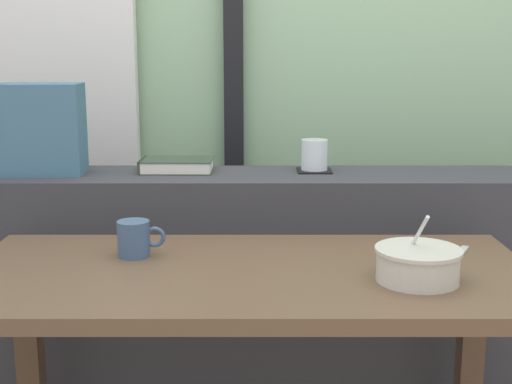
{
  "coord_description": "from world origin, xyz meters",
  "views": [
    {
      "loc": [
        -0.04,
        -1.43,
        1.2
      ],
      "look_at": [
        -0.04,
        0.37,
        0.82
      ],
      "focal_mm": 48.75,
      "sensor_mm": 36.0,
      "label": 1
    }
  ],
  "objects_px": {
    "coaster_square": "(312,171)",
    "juice_glass": "(312,156)",
    "fork_utensil": "(456,256)",
    "closed_book": "(174,165)",
    "ceramic_mug": "(132,239)",
    "throw_pillow": "(24,129)",
    "soup_bowl": "(415,265)",
    "breakfast_table": "(247,319)"
  },
  "relations": [
    {
      "from": "coaster_square",
      "to": "juice_glass",
      "type": "xyz_separation_m",
      "value": [
        0.0,
        0.0,
        0.04
      ]
    },
    {
      "from": "juice_glass",
      "to": "fork_utensil",
      "type": "relative_size",
      "value": 0.53
    },
    {
      "from": "fork_utensil",
      "to": "closed_book",
      "type": "bearing_deg",
      "value": 173.59
    },
    {
      "from": "ceramic_mug",
      "to": "coaster_square",
      "type": "bearing_deg",
      "value": 44.76
    },
    {
      "from": "throw_pillow",
      "to": "fork_utensil",
      "type": "xyz_separation_m",
      "value": [
        1.14,
        -0.42,
        -0.25
      ]
    },
    {
      "from": "closed_book",
      "to": "coaster_square",
      "type": "bearing_deg",
      "value": 0.18
    },
    {
      "from": "closed_book",
      "to": "soup_bowl",
      "type": "height_order",
      "value": "closed_book"
    },
    {
      "from": "breakfast_table",
      "to": "ceramic_mug",
      "type": "xyz_separation_m",
      "value": [
        -0.27,
        0.1,
        0.16
      ]
    },
    {
      "from": "coaster_square",
      "to": "closed_book",
      "type": "distance_m",
      "value": 0.41
    },
    {
      "from": "coaster_square",
      "to": "closed_book",
      "type": "height_order",
      "value": "closed_book"
    },
    {
      "from": "breakfast_table",
      "to": "fork_utensil",
      "type": "xyz_separation_m",
      "value": [
        0.49,
        0.09,
        0.12
      ]
    },
    {
      "from": "coaster_square",
      "to": "throw_pillow",
      "type": "relative_size",
      "value": 0.31
    },
    {
      "from": "ceramic_mug",
      "to": "juice_glass",
      "type": "bearing_deg",
      "value": 44.76
    },
    {
      "from": "juice_glass",
      "to": "ceramic_mug",
      "type": "distance_m",
      "value": 0.66
    },
    {
      "from": "juice_glass",
      "to": "soup_bowl",
      "type": "distance_m",
      "value": 0.67
    },
    {
      "from": "coaster_square",
      "to": "fork_utensil",
      "type": "bearing_deg",
      "value": -56.64
    },
    {
      "from": "juice_glass",
      "to": "ceramic_mug",
      "type": "height_order",
      "value": "juice_glass"
    },
    {
      "from": "juice_glass",
      "to": "fork_utensil",
      "type": "distance_m",
      "value": 0.58
    },
    {
      "from": "fork_utensil",
      "to": "coaster_square",
      "type": "bearing_deg",
      "value": 149.85
    },
    {
      "from": "closed_book",
      "to": "throw_pillow",
      "type": "height_order",
      "value": "throw_pillow"
    },
    {
      "from": "coaster_square",
      "to": "closed_book",
      "type": "xyz_separation_m",
      "value": [
        -0.41,
        -0.0,
        0.02
      ]
    },
    {
      "from": "breakfast_table",
      "to": "ceramic_mug",
      "type": "bearing_deg",
      "value": 159.92
    },
    {
      "from": "soup_bowl",
      "to": "ceramic_mug",
      "type": "relative_size",
      "value": 1.61
    },
    {
      "from": "ceramic_mug",
      "to": "breakfast_table",
      "type": "bearing_deg",
      "value": -20.08
    },
    {
      "from": "breakfast_table",
      "to": "coaster_square",
      "type": "xyz_separation_m",
      "value": [
        0.19,
        0.55,
        0.24
      ]
    },
    {
      "from": "coaster_square",
      "to": "soup_bowl",
      "type": "bearing_deg",
      "value": -75.15
    },
    {
      "from": "throw_pillow",
      "to": "ceramic_mug",
      "type": "distance_m",
      "value": 0.6
    },
    {
      "from": "fork_utensil",
      "to": "throw_pillow",
      "type": "bearing_deg",
      "value": -173.84
    },
    {
      "from": "breakfast_table",
      "to": "throw_pillow",
      "type": "xyz_separation_m",
      "value": [
        -0.64,
        0.51,
        0.37
      ]
    },
    {
      "from": "juice_glass",
      "to": "soup_bowl",
      "type": "relative_size",
      "value": 0.49
    },
    {
      "from": "fork_utensil",
      "to": "breakfast_table",
      "type": "bearing_deg",
      "value": -143.14
    },
    {
      "from": "throw_pillow",
      "to": "fork_utensil",
      "type": "distance_m",
      "value": 1.24
    },
    {
      "from": "breakfast_table",
      "to": "throw_pillow",
      "type": "bearing_deg",
      "value": 141.55
    },
    {
      "from": "breakfast_table",
      "to": "closed_book",
      "type": "bearing_deg",
      "value": 111.76
    },
    {
      "from": "fork_utensil",
      "to": "ceramic_mug",
      "type": "relative_size",
      "value": 1.5
    },
    {
      "from": "breakfast_table",
      "to": "juice_glass",
      "type": "height_order",
      "value": "juice_glass"
    },
    {
      "from": "coaster_square",
      "to": "fork_utensil",
      "type": "height_order",
      "value": "coaster_square"
    },
    {
      "from": "fork_utensil",
      "to": "ceramic_mug",
      "type": "distance_m",
      "value": 0.76
    },
    {
      "from": "throw_pillow",
      "to": "fork_utensil",
      "type": "height_order",
      "value": "throw_pillow"
    },
    {
      "from": "throw_pillow",
      "to": "fork_utensil",
      "type": "bearing_deg",
      "value": -20.33
    },
    {
      "from": "fork_utensil",
      "to": "ceramic_mug",
      "type": "bearing_deg",
      "value": -154.13
    },
    {
      "from": "throw_pillow",
      "to": "juice_glass",
      "type": "bearing_deg",
      "value": 2.82
    }
  ]
}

